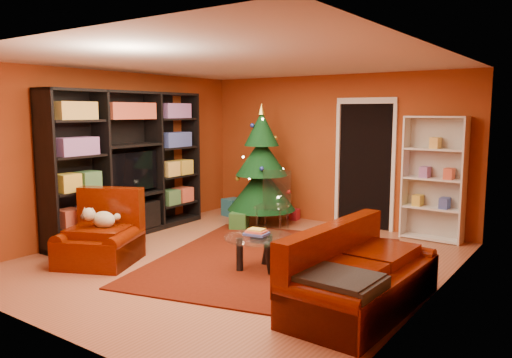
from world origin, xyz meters
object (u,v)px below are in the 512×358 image
Objects in this scene: sofa at (363,268)px; dog at (104,220)px; gift_box_teal at (233,207)px; coffee_table at (259,253)px; acrylic_chair at (272,206)px; rug at (273,261)px; gift_box_green at (239,221)px; christmas_tree at (262,166)px; white_bookshelf at (434,179)px; gift_box_red at (293,214)px; media_unit at (129,164)px; armchair at (99,235)px.

dog is at bearing 100.70° from sofa.
gift_box_teal is 4.78m from sofa.
acrylic_chair reaches higher than coffee_table.
dog is (-1.78, -1.32, 0.56)m from rug.
gift_box_green is 2.25m from coffee_table.
christmas_tree is 2.29× the size of acrylic_chair.
sofa is at bearing -40.33° from christmas_tree.
coffee_table is at bearing -113.86° from white_bookshelf.
white_bookshelf reaches higher than gift_box_green.
sofa is at bearing -33.02° from gift_box_green.
acrylic_chair is (-0.81, 1.20, 0.45)m from rug.
gift_box_green is at bearing 141.04° from rug.
white_bookshelf is at bearing 5.53° from gift_box_teal.
gift_box_green is at bearing -156.59° from white_bookshelf.
acrylic_chair is (-0.88, 1.64, 0.24)m from coffee_table.
dog is (-3.16, -3.67, -0.38)m from white_bookshelf.
acrylic_chair is at bearing -42.46° from christmas_tree.
rug is at bearing -64.73° from gift_box_red.
gift_box_teal is 1.14× the size of gift_box_green.
gift_box_red is (1.13, 0.36, -0.06)m from gift_box_teal.
coffee_table is (1.18, -2.80, 0.13)m from gift_box_red.
gift_box_green is 0.15× the size of sofa.
media_unit is 9.22× the size of gift_box_teal.
white_bookshelf is at bearing 59.70° from rug.
gift_box_teal is at bearing 133.39° from gift_box_green.
dog is 2.70m from acrylic_chair.
sofa is at bearing -16.20° from dog.
rug is 17.33× the size of gift_box_red.
armchair is 3.46m from sofa.
christmas_tree is 7.45× the size of gift_box_green.
media_unit is 1.53× the size of white_bookshelf.
acrylic_chair is at bearing -150.92° from white_bookshelf.
rug is 2.45m from christmas_tree.
gift_box_red is 0.10× the size of white_bookshelf.
gift_box_teal reaches higher than rug.
gift_box_teal is 1.12m from gift_box_green.
gift_box_green is 1.45× the size of gift_box_red.
rug is 1.52m from acrylic_chair.
coffee_table is at bearing 2.03° from armchair.
christmas_tree is (-1.39, 1.73, 1.02)m from rug.
christmas_tree is 5.31× the size of dog.
gift_box_red is 2.63m from white_bookshelf.
white_bookshelf is (3.62, 0.35, 0.79)m from gift_box_teal.
coffee_table is at bearing -56.13° from christmas_tree.
gift_box_red is at bearing 54.99° from dog.
sofa is 2.10× the size of acrylic_chair.
christmas_tree reaches higher than gift_box_green.
white_bookshelf is at bearing 24.87° from armchair.
acrylic_chair reaches higher than dog.
media_unit is at bearing -125.29° from christmas_tree.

